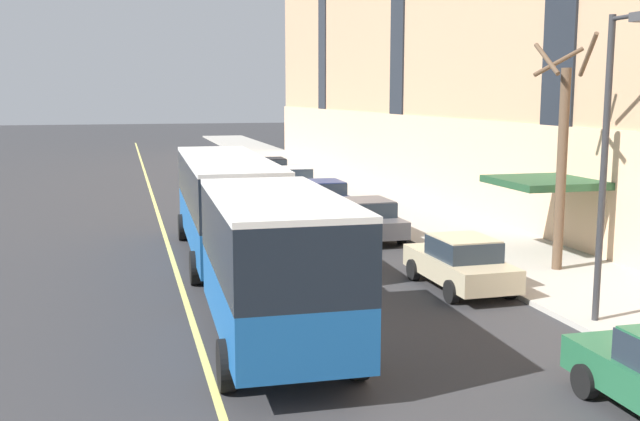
% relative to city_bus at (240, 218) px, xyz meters
% --- Properties ---
extents(ground_plane, '(260.00, 260.00, 0.00)m').
position_rel_city_bus_xyz_m(ground_plane, '(0.71, -5.01, -2.02)').
color(ground_plane, '#303033').
extents(sidewalk, '(5.12, 160.00, 0.15)m').
position_rel_city_bus_xyz_m(sidewalk, '(9.63, -2.01, -1.95)').
color(sidewalk, '#ADA89E').
rests_on(sidewalk, ground).
extents(city_bus, '(3.26, 18.44, 3.46)m').
position_rel_city_bus_xyz_m(city_bus, '(0.00, 0.00, 0.00)').
color(city_bus, '#19569E').
rests_on(city_bus, ground).
extents(parked_car_champagne_2, '(1.99, 4.25, 1.56)m').
position_rel_city_bus_xyz_m(parked_car_champagne_2, '(6.00, -1.99, -1.24)').
color(parked_car_champagne_2, '#BCAD89').
rests_on(parked_car_champagne_2, ground).
extents(parked_car_white_3, '(2.10, 4.69, 1.56)m').
position_rel_city_bus_xyz_m(parked_car_white_3, '(6.00, 19.23, -1.24)').
color(parked_car_white_3, silver).
rests_on(parked_car_white_3, ground).
extents(parked_car_black_4, '(2.13, 4.66, 1.56)m').
position_rel_city_bus_xyz_m(parked_car_black_4, '(5.91, 25.43, -1.24)').
color(parked_car_black_4, black).
rests_on(parked_car_black_4, ground).
extents(parked_car_navy_5, '(1.91, 4.76, 1.56)m').
position_rel_city_bus_xyz_m(parked_car_navy_5, '(5.90, 12.49, -1.24)').
color(parked_car_navy_5, navy).
rests_on(parked_car_navy_5, ground).
extents(parked_car_darkgray_7, '(2.03, 4.70, 1.56)m').
position_rel_city_bus_xyz_m(parked_car_darkgray_7, '(5.85, 6.01, -1.24)').
color(parked_car_darkgray_7, '#4C4C51').
rests_on(parked_car_darkgray_7, ground).
extents(street_tree_mid_block, '(1.69, 1.80, 7.18)m').
position_rel_city_bus_xyz_m(street_tree_mid_block, '(9.76, -0.97, 1.69)').
color(street_tree_mid_block, brown).
rests_on(street_tree_mid_block, sidewalk).
extents(street_lamp, '(0.36, 1.48, 7.17)m').
position_rel_city_bus_xyz_m(street_lamp, '(7.67, -6.19, 2.50)').
color(street_lamp, '#2D2D30').
rests_on(street_lamp, sidewalk).
extents(lane_centerline, '(0.16, 140.00, 0.01)m').
position_rel_city_bus_xyz_m(lane_centerline, '(-1.70, -2.01, -2.02)').
color(lane_centerline, '#E0D66B').
rests_on(lane_centerline, ground).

